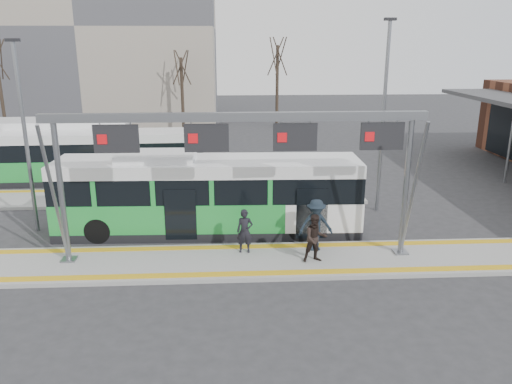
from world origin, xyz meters
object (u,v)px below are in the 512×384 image
passenger_a (245,231)px  passenger_b (315,238)px  passenger_c (316,225)px  hero_bus (208,196)px  gantry (241,144)px

passenger_a → passenger_b: 2.62m
passenger_c → hero_bus: bearing=143.2°
hero_bus → passenger_a: 3.03m
hero_bus → passenger_c: 4.80m
passenger_a → passenger_c: 2.63m
passenger_b → passenger_c: size_ratio=0.89×
gantry → hero_bus: size_ratio=1.05×
hero_bus → passenger_a: hero_bus is taller
gantry → hero_bus: 4.31m
hero_bus → passenger_a: bearing=-59.7°
passenger_b → hero_bus: bearing=128.3°
passenger_b → passenger_a: bearing=149.4°
gantry → passenger_a: size_ratio=7.95×
passenger_b → passenger_c: bearing=71.0°
hero_bus → passenger_c: (4.05, -2.55, -0.41)m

